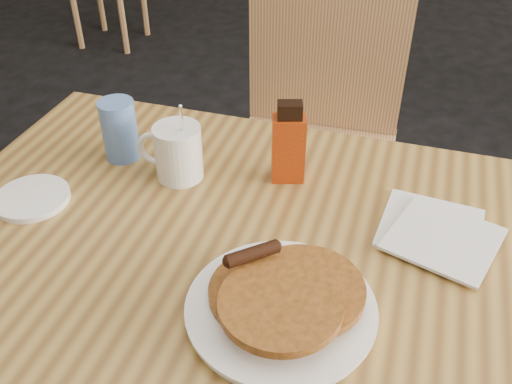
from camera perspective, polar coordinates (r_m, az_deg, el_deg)
main_table at (r=0.99m, az=0.51°, el=-7.26°), size 1.29×0.90×0.75m
chair_main_far at (r=1.66m, az=6.21°, el=8.04°), size 0.46×0.46×1.01m
pancake_plate at (r=0.84m, az=2.61°, el=-10.97°), size 0.28×0.28×0.08m
coffee_mug at (r=1.10m, az=-7.93°, el=4.05°), size 0.13×0.09×0.17m
syrup_bottle at (r=1.08m, az=3.28°, el=4.71°), size 0.07×0.05×0.17m
napkin_stack at (r=1.03m, az=17.64°, el=-3.93°), size 0.22×0.23×0.01m
blue_tumbler at (r=1.18m, az=-13.49°, el=6.06°), size 0.08×0.08×0.13m
side_saucer at (r=1.13m, az=-21.48°, el=-0.56°), size 0.14×0.14×0.01m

